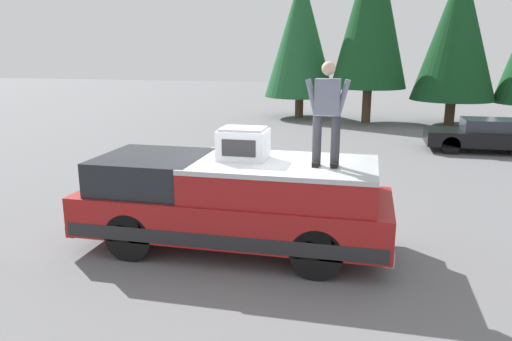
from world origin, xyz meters
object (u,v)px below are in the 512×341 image
(compressor_unit, at_px, (243,144))
(parked_car_black, at_px, (488,135))
(pickup_truck, at_px, (234,202))
(person_on_truck_bed, at_px, (327,111))

(compressor_unit, bearing_deg, parked_car_black, -31.29)
(pickup_truck, relative_size, person_on_truck_bed, 3.28)
(pickup_truck, height_order, parked_car_black, pickup_truck)
(pickup_truck, bearing_deg, parked_car_black, -31.78)
(compressor_unit, bearing_deg, person_on_truck_bed, -97.34)
(compressor_unit, distance_m, person_on_truck_bed, 1.58)
(person_on_truck_bed, relative_size, parked_car_black, 0.41)
(compressor_unit, xyz_separation_m, parked_car_black, (10.22, -6.21, -1.35))
(parked_car_black, bearing_deg, compressor_unit, 148.71)
(pickup_truck, relative_size, compressor_unit, 6.60)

